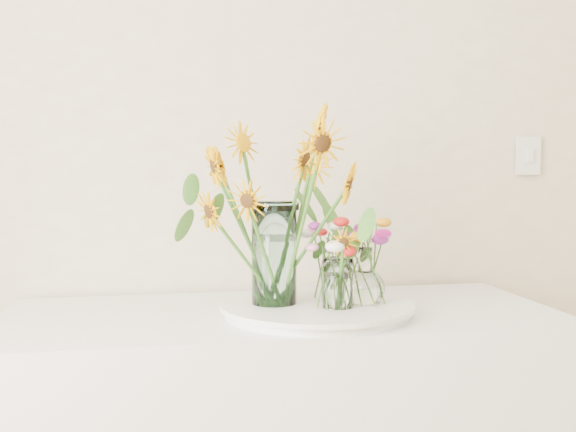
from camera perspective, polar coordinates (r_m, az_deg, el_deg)
The scene contains 9 objects.
tray at distance 1.80m, azimuth 2.30°, elevation -7.46°, with size 0.46×0.46×0.03m, color white.
mason_jar at distance 1.78m, azimuth -1.11°, elevation -2.99°, with size 0.11×0.11×0.26m, color #AAD9D8.
sunflower_bouquet at distance 1.77m, azimuth -1.12°, elevation 0.82°, with size 0.73×0.73×0.50m, color #EAA604, non-canonical shape.
small_vase_a at distance 1.74m, azimuth 3.95°, elevation -5.38°, with size 0.07×0.07×0.12m, color white.
wildflower_posy_a at distance 1.74m, azimuth 3.95°, elevation -3.92°, with size 0.19×0.19×0.21m, color orange, non-canonical shape.
small_vase_b at distance 1.80m, azimuth 6.11°, elevation -4.75°, with size 0.10×0.10×0.14m, color white, non-canonical shape.
wildflower_posy_b at distance 1.80m, azimuth 6.12°, elevation -3.33°, with size 0.20×0.20×0.23m, color orange, non-canonical shape.
small_vase_c at distance 1.88m, azimuth 3.56°, elevation -5.06°, with size 0.06×0.06×0.10m, color white.
wildflower_posy_c at distance 1.87m, azimuth 3.57°, elevation -3.70°, with size 0.21×0.21×0.19m, color orange, non-canonical shape.
Camera 1 is at (-0.75, 0.14, 1.28)m, focal length 45.00 mm.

